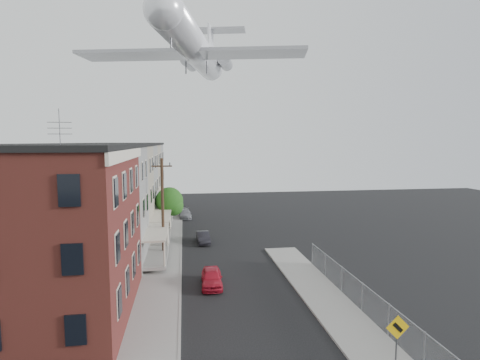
# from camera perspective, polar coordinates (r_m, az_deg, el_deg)

# --- Properties ---
(sidewalk_left) EXTENTS (3.00, 62.00, 0.12)m
(sidewalk_left) POSITION_cam_1_polar(r_m,az_deg,el_deg) (41.02, -10.98, -8.92)
(sidewalk_left) COLOR gray
(sidewalk_left) RESTS_ON ground
(sidewalk_right) EXTENTS (3.00, 26.00, 0.12)m
(sidewalk_right) POSITION_cam_1_polar(r_m,az_deg,el_deg) (25.71, 13.86, -18.16)
(sidewalk_right) COLOR gray
(sidewalk_right) RESTS_ON ground
(curb_left) EXTENTS (0.15, 62.00, 0.14)m
(curb_left) POSITION_cam_1_polar(r_m,az_deg,el_deg) (40.98, -8.93, -8.89)
(curb_left) COLOR gray
(curb_left) RESTS_ON ground
(curb_right) EXTENTS (0.15, 26.00, 0.14)m
(curb_right) POSITION_cam_1_polar(r_m,az_deg,el_deg) (25.22, 10.65, -18.55)
(curb_right) COLOR gray
(curb_right) RESTS_ON ground
(corner_building) EXTENTS (10.31, 12.30, 12.15)m
(corner_building) POSITION_cam_1_polar(r_m,az_deg,el_deg) (24.69, -28.26, -7.22)
(corner_building) COLOR #361911
(corner_building) RESTS_ON ground
(row_house_a) EXTENTS (11.98, 7.00, 10.30)m
(row_house_a) POSITION_cam_1_polar(r_m,az_deg,el_deg) (33.61, -22.77, -3.71)
(row_house_a) COLOR slate
(row_house_a) RESTS_ON ground
(row_house_b) EXTENTS (11.98, 7.00, 10.30)m
(row_house_b) POSITION_cam_1_polar(r_m,az_deg,el_deg) (40.36, -20.36, -2.09)
(row_house_b) COLOR gray
(row_house_b) RESTS_ON ground
(row_house_c) EXTENTS (11.98, 7.00, 10.30)m
(row_house_c) POSITION_cam_1_polar(r_m,az_deg,el_deg) (47.18, -18.64, -0.93)
(row_house_c) COLOR slate
(row_house_c) RESTS_ON ground
(row_house_d) EXTENTS (11.98, 7.00, 10.30)m
(row_house_d) POSITION_cam_1_polar(r_m,az_deg,el_deg) (54.05, -17.36, -0.06)
(row_house_d) COLOR gray
(row_house_d) RESTS_ON ground
(row_house_e) EXTENTS (11.98, 7.00, 10.30)m
(row_house_e) POSITION_cam_1_polar(r_m,az_deg,el_deg) (60.94, -16.37, 0.61)
(row_house_e) COLOR slate
(row_house_e) RESTS_ON ground
(chainlink_fence) EXTENTS (0.06, 18.06, 1.90)m
(chainlink_fence) POSITION_cam_1_polar(r_m,az_deg,el_deg) (25.10, 18.13, -16.58)
(chainlink_fence) COLOR gray
(chainlink_fence) RESTS_ON ground
(warning_sign) EXTENTS (1.10, 0.11, 2.80)m
(warning_sign) POSITION_cam_1_polar(r_m,az_deg,el_deg) (19.33, 22.82, -20.94)
(warning_sign) COLOR #515156
(warning_sign) RESTS_ON ground
(utility_pole) EXTENTS (1.80, 0.26, 9.00)m
(utility_pole) POSITION_cam_1_polar(r_m,az_deg,el_deg) (34.19, -11.70, -3.99)
(utility_pole) COLOR black
(utility_pole) RESTS_ON ground
(street_tree) EXTENTS (3.22, 3.20, 5.20)m
(street_tree) POSITION_cam_1_polar(r_m,az_deg,el_deg) (44.16, -10.56, -3.37)
(street_tree) COLOR black
(street_tree) RESTS_ON ground
(car_near) EXTENTS (1.65, 3.77, 1.26)m
(car_near) POSITION_cam_1_polar(r_m,az_deg,el_deg) (28.12, -4.34, -14.60)
(car_near) COLOR #B5172A
(car_near) RESTS_ON ground
(car_mid) EXTENTS (1.42, 3.55, 1.15)m
(car_mid) POSITION_cam_1_polar(r_m,az_deg,el_deg) (39.40, -5.64, -8.69)
(car_mid) COLOR black
(car_mid) RESTS_ON ground
(car_far) EXTENTS (1.86, 4.15, 1.18)m
(car_far) POSITION_cam_1_polar(r_m,az_deg,el_deg) (52.21, -8.38, -5.09)
(car_far) COLOR gray
(car_far) RESTS_ON ground
(airplane) EXTENTS (25.00, 28.58, 8.22)m
(airplane) POSITION_cam_1_polar(r_m,az_deg,el_deg) (45.56, -6.78, 19.22)
(airplane) COLOR white
(airplane) RESTS_ON ground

